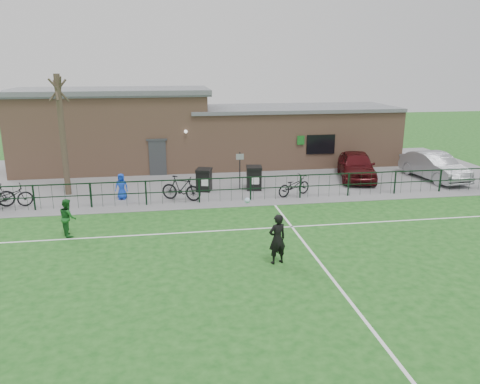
{
  "coord_description": "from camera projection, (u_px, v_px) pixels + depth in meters",
  "views": [
    {
      "loc": [
        -2.96,
        -13.56,
        6.57
      ],
      "look_at": [
        0.0,
        5.0,
        1.3
      ],
      "focal_mm": 35.0,
      "sensor_mm": 36.0,
      "label": 1
    }
  ],
  "objects": [
    {
      "name": "ground",
      "position": [
        264.0,
        272.0,
        15.12
      ],
      "size": [
        90.0,
        90.0,
        0.0
      ],
      "primitive_type": "plane",
      "color": "#184E17",
      "rests_on": "ground"
    },
    {
      "name": "bicycle_d",
      "position": [
        181.0,
        188.0,
        22.69
      ],
      "size": [
        2.07,
        1.37,
        1.21
      ],
      "primitive_type": "imported",
      "rotation": [
        0.0,
        0.0,
        1.14
      ],
      "color": "black",
      "rests_on": "paving_strip"
    },
    {
      "name": "clubhouse",
      "position": [
        198.0,
        131.0,
        30.07
      ],
      "size": [
        24.25,
        5.4,
        4.96
      ],
      "color": "#A7795D",
      "rests_on": "ground"
    },
    {
      "name": "perimeter_fence",
      "position": [
        230.0,
        189.0,
        22.56
      ],
      "size": [
        28.0,
        0.1,
        1.2
      ],
      "primitive_type": "cube",
      "color": "black",
      "rests_on": "ground"
    },
    {
      "name": "ball_ground",
      "position": [
        64.0,
        211.0,
        20.9
      ],
      "size": [
        0.23,
        0.23,
        0.23
      ],
      "primitive_type": "sphere",
      "color": "white",
      "rests_on": "ground"
    },
    {
      "name": "spectator_child",
      "position": [
        122.0,
        186.0,
        22.85
      ],
      "size": [
        0.68,
        0.5,
        1.28
      ],
      "primitive_type": "imported",
      "rotation": [
        0.0,
        0.0,
        -0.15
      ],
      "color": "blue",
      "rests_on": "paving_strip"
    },
    {
      "name": "pitch_line_perp",
      "position": [
        324.0,
        268.0,
        15.42
      ],
      "size": [
        0.1,
        16.0,
        0.01
      ],
      "primitive_type": "cube",
      "color": "white",
      "rests_on": "ground"
    },
    {
      "name": "bare_tree",
      "position": [
        63.0,
        136.0,
        23.08
      ],
      "size": [
        0.3,
        0.3,
        6.0
      ],
      "primitive_type": "cylinder",
      "color": "#413427",
      "rests_on": "ground"
    },
    {
      "name": "paving_strip",
      "position": [
        218.0,
        175.0,
        27.95
      ],
      "size": [
        34.0,
        13.0,
        0.02
      ],
      "primitive_type": "cube",
      "color": "slate",
      "rests_on": "ground"
    },
    {
      "name": "bicycle_c",
      "position": [
        8.0,
        197.0,
        21.43
      ],
      "size": [
        2.21,
        1.46,
        1.1
      ],
      "primitive_type": "imported",
      "rotation": [
        0.0,
        0.0,
        1.96
      ],
      "color": "black",
      "rests_on": "paving_strip"
    },
    {
      "name": "wheelie_bin_left",
      "position": [
        204.0,
        180.0,
        24.41
      ],
      "size": [
        0.91,
        0.98,
        1.08
      ],
      "primitive_type": "cube",
      "rotation": [
        0.0,
        0.0,
        -0.28
      ],
      "color": "black",
      "rests_on": "paving_strip"
    },
    {
      "name": "wheelie_bin_right",
      "position": [
        254.0,
        179.0,
        24.67
      ],
      "size": [
        0.86,
        0.95,
        1.15
      ],
      "primitive_type": "cube",
      "rotation": [
        0.0,
        0.0,
        -0.13
      ],
      "color": "black",
      "rests_on": "paving_strip"
    },
    {
      "name": "bicycle_e",
      "position": [
        294.0,
        186.0,
        23.51
      ],
      "size": [
        2.05,
        1.43,
        1.02
      ],
      "primitive_type": "imported",
      "rotation": [
        0.0,
        0.0,
        2.0
      ],
      "color": "black",
      "rests_on": "paving_strip"
    },
    {
      "name": "car_silver",
      "position": [
        434.0,
        166.0,
        26.69
      ],
      "size": [
        2.14,
        4.82,
        1.54
      ],
      "primitive_type": "imported",
      "rotation": [
        0.0,
        0.0,
        0.11
      ],
      "color": "#94959B",
      "rests_on": "paving_strip"
    },
    {
      "name": "goalkeeper_kick",
      "position": [
        276.0,
        238.0,
        15.59
      ],
      "size": [
        1.06,
        2.87,
        1.73
      ],
      "color": "black",
      "rests_on": "ground"
    },
    {
      "name": "sign_post",
      "position": [
        240.0,
        171.0,
        24.52
      ],
      "size": [
        0.06,
        0.06,
        2.0
      ],
      "primitive_type": "cylinder",
      "rotation": [
        0.0,
        0.0,
        -0.02
      ],
      "color": "black",
      "rests_on": "paving_strip"
    },
    {
      "name": "pitch_line_mid",
      "position": [
        244.0,
        229.0,
        18.92
      ],
      "size": [
        28.0,
        0.1,
        0.01
      ],
      "primitive_type": "cube",
      "color": "white",
      "rests_on": "ground"
    },
    {
      "name": "pitch_line_touch",
      "position": [
        231.0,
        202.0,
        22.53
      ],
      "size": [
        28.0,
        0.1,
        0.01
      ],
      "primitive_type": "cube",
      "color": "white",
      "rests_on": "ground"
    },
    {
      "name": "car_maroon",
      "position": [
        356.0,
        165.0,
        26.77
      ],
      "size": [
        3.01,
        4.96,
        1.58
      ],
      "primitive_type": "imported",
      "rotation": [
        0.0,
        0.0,
        -0.26
      ],
      "color": "#440C0F",
      "rests_on": "paving_strip"
    },
    {
      "name": "outfield_player",
      "position": [
        68.0,
        217.0,
        18.09
      ],
      "size": [
        0.8,
        0.88,
        1.48
      ],
      "primitive_type": "imported",
      "rotation": [
        0.0,
        0.0,
        1.97
      ],
      "color": "#1C6323",
      "rests_on": "ground"
    }
  ]
}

